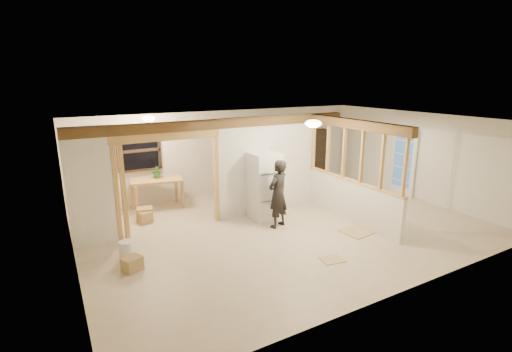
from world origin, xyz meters
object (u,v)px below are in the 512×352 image
work_table (158,194)px  bookshelf (315,155)px  woman (278,194)px  shop_vac (102,212)px  refrigerator (264,186)px

work_table → bookshelf: (5.50, 0.28, 0.46)m
woman → bookshelf: size_ratio=0.93×
woman → bookshelf: bearing=-159.9°
work_table → shop_vac: (-1.48, -0.55, -0.08)m
refrigerator → shop_vac: 3.94m
refrigerator → shop_vac: refrigerator is taller
woman → work_table: size_ratio=1.23×
woman → work_table: bearing=-71.9°
woman → bookshelf: bookshelf is taller
woman → bookshelf: 4.46m
woman → bookshelf: (3.37, 2.92, 0.07)m
refrigerator → woman: (-0.04, -0.69, -0.02)m
shop_vac → refrigerator: bearing=-20.9°
refrigerator → work_table: (-2.17, 1.95, -0.41)m
refrigerator → work_table: size_ratio=1.26×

